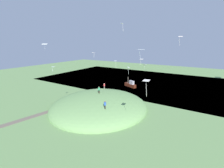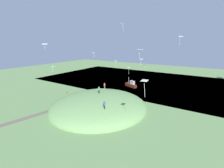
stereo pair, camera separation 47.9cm
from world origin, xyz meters
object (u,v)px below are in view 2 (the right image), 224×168
Objects in this scene: kite_1 at (53,67)px; kite_5 at (45,44)px; kite_3 at (116,62)px; kite_6 at (122,24)px; person_on_hilltop at (104,104)px; kite_0 at (145,81)px; kite_8 at (141,50)px; kite_2 at (141,59)px; boat_on_lake at (131,85)px; kite_10 at (94,53)px; person_watching_kites at (99,89)px; mooring_post at (121,95)px; kite_4 at (181,37)px; person_with_child at (105,85)px; kite_9 at (129,68)px.

kite_5 is (-2.04, -4.90, 4.53)m from kite_1.
kite_3 is 9.48m from kite_6.
kite_0 is at bearing 171.77° from person_on_hilltop.
kite_8 is at bearing -112.16° from person_on_hilltop.
kite_5 reaches higher than kite_2.
boat_on_lake is at bearing -151.62° from kite_0.
kite_10 is at bearing -122.13° from kite_0.
person_on_hilltop is 1.64× the size of kite_1.
mooring_post is at bearing -114.20° from person_watching_kites.
kite_4 is at bearing 133.84° from kite_1.
kite_1 is (16.11, -1.44, 7.38)m from person_with_child.
kite_8 is (2.73, 5.81, -5.36)m from kite_6.
kite_9 is 11.59m from kite_10.
person_with_child is 0.85× the size of kite_8.
person_on_hilltop is 1.21× the size of kite_5.
person_with_child is 1.19× the size of kite_5.
kite_3 is 6.29m from kite_10.
kite_5 reaches higher than person_on_hilltop.
kite_9 is 1.70× the size of mooring_post.
kite_0 is 1.50× the size of kite_5.
mooring_post is at bearing -55.26° from person_on_hilltop.
kite_0 reaches higher than kite_9.
kite_5 reaches higher than mooring_post.
person_watching_kites reaches higher than person_with_child.
kite_6 is at bearing 98.63° from person_with_child.
kite_3 is at bearing -57.06° from boat_on_lake.
kite_5 is (-3.58, -25.39, 4.52)m from kite_0.
kite_5 is 0.72× the size of kite_8.
kite_6 is (2.27, 3.04, 8.69)m from kite_3.
person_with_child is at bearing -96.75° from kite_2.
kite_6 reaches higher than kite_4.
kite_6 is (-13.43, -10.99, 8.82)m from kite_0.
kite_3 is 5.41m from kite_9.
person_watching_kites is at bearing 97.00° from kite_10.
mooring_post is (-5.55, -3.15, -18.81)m from kite_6.
boat_on_lake is at bearing -154.57° from person_with_child.
kite_5 is at bearing -98.02° from kite_0.
person_with_child is (-6.66, -3.05, -0.98)m from person_watching_kites.
kite_8 reaches higher than kite_3.
kite_10 is (19.81, -0.70, 12.25)m from boat_on_lake.
kite_1 is 0.56× the size of kite_3.
person_watching_kites is 8.95m from mooring_post.
kite_2 is at bearing -55.35° from kite_4.
kite_3 is at bearing 105.05° from person_with_child.
kite_9 is at bearing 157.51° from kite_1.
person_watching_kites is 14.64m from kite_8.
kite_10 is (-7.26, 8.13, -2.04)m from kite_5.
kite_4 is 31.07m from kite_5.
kite_5 is (12.68, -18.17, 3.52)m from kite_2.
boat_on_lake is 2.43× the size of kite_0.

